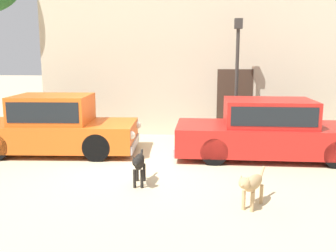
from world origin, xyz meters
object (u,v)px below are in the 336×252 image
Objects in this scene: parked_sedan_nearest at (55,125)px; stray_dog_tan at (252,184)px; stray_dog_spotted at (139,163)px; street_lamp at (237,64)px; parked_sedan_second at (269,129)px.

stray_dog_tan is at bearing -38.58° from parked_sedan_nearest.
street_lamp is at bearing 149.02° from stray_dog_spotted.
parked_sedan_nearest is 0.91× the size of parked_sedan_second.
parked_sedan_second reaches higher than stray_dog_tan.
parked_sedan_second reaches higher than stray_dog_spotted.
street_lamp reaches higher than stray_dog_spotted.
stray_dog_tan is at bearing -92.49° from street_lamp.
parked_sedan_nearest is at bearing -134.11° from stray_dog_spotted.
stray_dog_tan is (-0.87, -3.26, -0.31)m from parked_sedan_second.
street_lamp is at bearing -152.93° from stray_dog_tan.
parked_sedan_nearest reaches higher than parked_sedan_second.
street_lamp is (-0.65, 1.74, 1.57)m from parked_sedan_second.
stray_dog_spotted is 0.29× the size of street_lamp.
stray_dog_spotted is 2.25m from stray_dog_tan.
parked_sedan_nearest is 4.28× the size of stray_dog_spotted.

